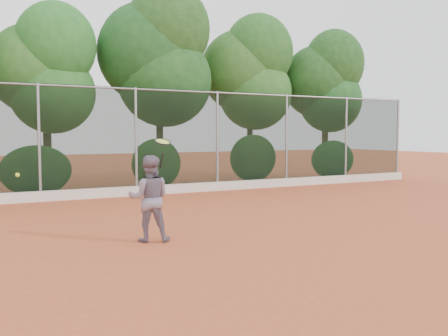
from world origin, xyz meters
TOP-DOWN VIEW (x-y plane):
  - ground at (0.00, 0.00)m, footprint 80.00×80.00m
  - concrete_curb at (0.00, 6.82)m, footprint 24.00×0.20m
  - tennis_player at (-2.08, 0.10)m, footprint 0.95×0.85m
  - chainlink_fence at (-0.00, 7.00)m, footprint 24.09×0.09m
  - foliage_backdrop at (-0.55, 8.98)m, footprint 23.70×3.63m
  - tennis_racket at (-1.84, 0.00)m, footprint 0.34×0.33m
  - tennis_ball_in_flight at (-4.32, 0.34)m, footprint 0.07×0.07m

SIDE VIEW (x-z plane):
  - ground at x=0.00m, z-range 0.00..0.00m
  - concrete_curb at x=0.00m, z-range 0.00..0.30m
  - tennis_player at x=-2.08m, z-range 0.00..1.61m
  - tennis_ball_in_flight at x=-4.32m, z-range 1.28..1.36m
  - tennis_racket at x=-1.84m, z-range 1.54..2.11m
  - chainlink_fence at x=0.00m, z-range 0.11..3.61m
  - foliage_backdrop at x=-0.55m, z-range 0.63..8.18m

